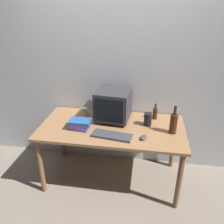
{
  "coord_description": "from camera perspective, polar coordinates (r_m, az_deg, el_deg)",
  "views": [
    {
      "loc": [
        0.36,
        -2.24,
        2.03
      ],
      "look_at": [
        0.0,
        0.0,
        0.93
      ],
      "focal_mm": 36.57,
      "sensor_mm": 36.0,
      "label": 1
    }
  ],
  "objects": [
    {
      "name": "desk",
      "position": [
        2.65,
        0.0,
        -5.14
      ],
      "size": [
        1.64,
        0.82,
        0.75
      ],
      "color": "#9E7047",
      "rests_on": "ground"
    },
    {
      "name": "ground_plane",
      "position": [
        3.04,
        0.0,
        -15.94
      ],
      "size": [
        6.0,
        6.0,
        0.0
      ],
      "primitive_type": "plane",
      "color": "gray"
    },
    {
      "name": "keyboard",
      "position": [
        2.41,
        -0.03,
        -5.89
      ],
      "size": [
        0.44,
        0.21,
        0.02
      ],
      "primitive_type": "cube",
      "rotation": [
        0.0,
        0.0,
        -0.14
      ],
      "color": "#3F3F47",
      "rests_on": "desk"
    },
    {
      "name": "computer_mouse",
      "position": [
        2.39,
        7.89,
        -6.31
      ],
      "size": [
        0.09,
        0.11,
        0.04
      ],
      "primitive_type": "ellipsoid",
      "rotation": [
        0.0,
        0.0,
        -0.3
      ],
      "color": "#3F3F47",
      "rests_on": "desk"
    },
    {
      "name": "metal_canister",
      "position": [
        2.62,
        8.93,
        -1.83
      ],
      "size": [
        0.09,
        0.09,
        0.15
      ],
      "primitive_type": "cylinder",
      "color": "black",
      "rests_on": "desk"
    },
    {
      "name": "back_wall",
      "position": [
        2.85,
        1.54,
        9.97
      ],
      "size": [
        4.0,
        0.08,
        2.5
      ],
      "primitive_type": "cube",
      "color": "silver",
      "rests_on": "ground"
    },
    {
      "name": "crt_monitor",
      "position": [
        2.67,
        0.33,
        1.81
      ],
      "size": [
        0.41,
        0.42,
        0.37
      ],
      "color": "#333338",
      "rests_on": "desk"
    },
    {
      "name": "mug",
      "position": [
        2.87,
        -6.87,
        0.18
      ],
      "size": [
        0.12,
        0.08,
        0.09
      ],
      "color": "white",
      "rests_on": "desk"
    },
    {
      "name": "bottle_short",
      "position": [
        2.79,
        10.72,
        -0.26
      ],
      "size": [
        0.06,
        0.06,
        0.2
      ],
      "color": "#472314",
      "rests_on": "desk"
    },
    {
      "name": "book_stack",
      "position": [
        2.56,
        -8.04,
        -3.0
      ],
      "size": [
        0.23,
        0.17,
        0.1
      ],
      "color": "#28569E",
      "rests_on": "desk"
    },
    {
      "name": "bottle_tall",
      "position": [
        2.51,
        15.14,
        -2.64
      ],
      "size": [
        0.08,
        0.08,
        0.32
      ],
      "color": "#472314",
      "rests_on": "desk"
    }
  ]
}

